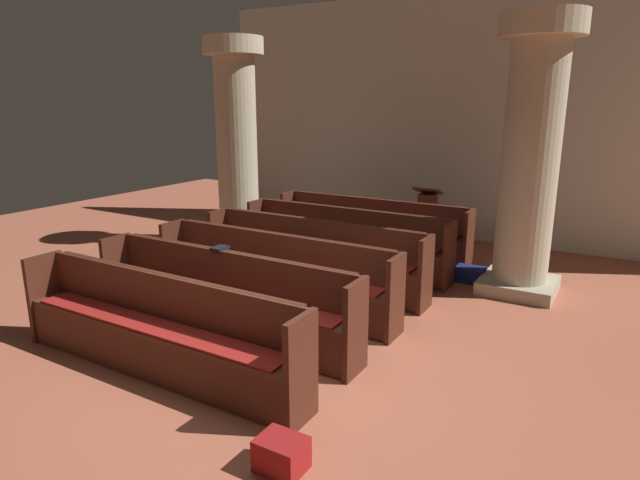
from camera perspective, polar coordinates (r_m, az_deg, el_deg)
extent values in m
plane|color=#AD5B42|center=(5.68, -5.54, -12.64)|extent=(19.20, 19.20, 0.00)
cube|color=beige|center=(10.58, 14.37, 12.30)|extent=(10.00, 0.16, 4.50)
cube|color=#4C2316|center=(9.21, 5.35, 1.22)|extent=(3.30, 0.38, 0.05)
cube|color=#4C2316|center=(9.30, 5.83, 2.95)|extent=(3.30, 0.04, 0.46)
cube|color=#411E13|center=(9.30, 5.99, 4.33)|extent=(3.17, 0.06, 0.02)
cube|color=#442014|center=(10.02, -3.35, 2.39)|extent=(0.06, 0.44, 0.96)
cube|color=#442014|center=(8.65, 15.44, -0.09)|extent=(0.06, 0.44, 0.96)
cube|color=#482115|center=(9.11, 4.84, -0.45)|extent=(3.30, 0.03, 0.43)
cube|color=maroon|center=(9.18, 5.30, 1.41)|extent=(3.03, 0.32, 0.02)
cube|color=#4C2316|center=(8.37, 2.52, -0.09)|extent=(3.30, 0.38, 0.05)
cube|color=#4C2316|center=(8.46, 3.07, 1.82)|extent=(3.30, 0.04, 0.46)
cube|color=#411E13|center=(8.45, 3.24, 3.35)|extent=(3.17, 0.06, 0.02)
cube|color=#442014|center=(9.26, -6.68, 1.30)|extent=(0.06, 0.44, 0.96)
cube|color=#442014|center=(7.75, 13.52, -1.65)|extent=(0.06, 0.44, 0.96)
cube|color=#482115|center=(8.29, 1.93, -1.94)|extent=(3.30, 0.03, 0.43)
cube|color=maroon|center=(8.35, 2.46, 0.11)|extent=(3.03, 0.32, 0.02)
cube|color=#4C2316|center=(7.57, -0.93, -1.69)|extent=(3.30, 0.38, 0.05)
cube|color=#4C2316|center=(7.64, -0.28, 0.45)|extent=(3.30, 0.04, 0.46)
cube|color=#411E13|center=(7.63, -0.10, 2.14)|extent=(3.17, 0.06, 0.02)
cube|color=#442014|center=(8.54, -10.58, 0.00)|extent=(0.06, 0.44, 0.96)
cube|color=#442014|center=(6.88, 11.10, -3.60)|extent=(0.06, 0.44, 0.96)
cube|color=#482115|center=(7.50, -1.63, -3.75)|extent=(3.30, 0.03, 0.43)
cube|color=maroon|center=(7.54, -1.01, -1.47)|extent=(3.03, 0.32, 0.02)
cube|color=#4C2316|center=(6.80, -5.19, -3.64)|extent=(3.30, 0.38, 0.05)
cube|color=#4C2316|center=(6.86, -4.42, -1.25)|extent=(3.30, 0.04, 0.46)
cube|color=#411E13|center=(6.84, -4.23, 0.63)|extent=(3.17, 0.06, 0.02)
cube|color=#442014|center=(7.87, -15.17, -1.52)|extent=(0.06, 0.44, 0.96)
cube|color=#442014|center=(6.02, 7.97, -6.11)|extent=(0.06, 0.44, 0.96)
cube|color=#482115|center=(6.75, -6.01, -5.95)|extent=(3.30, 0.03, 0.43)
cube|color=maroon|center=(6.78, -5.29, -3.40)|extent=(3.03, 0.32, 0.02)
cube|color=#4C2316|center=(6.10, -10.50, -6.03)|extent=(3.30, 0.38, 0.05)
cube|color=#4C2316|center=(6.13, -9.58, -3.35)|extent=(3.30, 0.05, 0.46)
cube|color=#411E13|center=(6.10, -9.39, -1.26)|extent=(3.17, 0.06, 0.02)
cube|color=#442014|center=(7.26, -20.58, -3.30)|extent=(0.06, 0.44, 0.96)
cube|color=#442014|center=(5.21, 3.79, -9.39)|extent=(0.06, 0.44, 0.96)
cube|color=#482115|center=(6.06, -11.49, -8.62)|extent=(3.30, 0.03, 0.43)
cube|color=maroon|center=(6.07, -10.64, -5.78)|extent=(3.03, 0.32, 0.02)
cube|color=#4C2316|center=(5.47, -17.18, -8.95)|extent=(3.30, 0.38, 0.05)
cube|color=#4C2316|center=(5.48, -16.09, -5.95)|extent=(3.30, 0.04, 0.46)
cube|color=#411E13|center=(5.44, -15.89, -3.62)|extent=(3.17, 0.06, 0.02)
cube|color=#442014|center=(6.74, -26.92, -5.34)|extent=(0.06, 0.44, 0.96)
cube|color=#442014|center=(4.46, -2.00, -13.74)|extent=(0.06, 0.44, 0.96)
cube|color=#482115|center=(5.46, -18.37, -11.81)|extent=(3.30, 0.03, 0.43)
cube|color=maroon|center=(5.44, -17.37, -8.67)|extent=(3.03, 0.32, 0.02)
cube|color=tan|center=(8.04, 20.23, -4.48)|extent=(0.99, 0.99, 0.18)
cylinder|color=#BCB293|center=(7.69, 21.33, 7.44)|extent=(0.73, 0.73, 3.18)
cylinder|color=beige|center=(7.69, 22.60, 20.36)|extent=(1.06, 1.06, 0.30)
cube|color=tan|center=(10.28, -8.43, 0.35)|extent=(0.99, 0.99, 0.18)
cylinder|color=#BCB293|center=(10.01, -8.79, 9.70)|extent=(0.73, 0.73, 3.18)
cylinder|color=beige|center=(10.01, -9.20, 19.65)|extent=(1.06, 1.06, 0.30)
cube|color=#562B1A|center=(10.13, 11.08, -0.33)|extent=(0.45, 0.45, 0.06)
cube|color=brown|center=(10.03, 11.21, 2.13)|extent=(0.28, 0.28, 0.95)
cube|color=brown|center=(9.93, 11.36, 5.14)|extent=(0.48, 0.35, 0.15)
cube|color=black|center=(6.19, -10.56, -0.84)|extent=(0.14, 0.19, 0.03)
cube|color=navy|center=(8.24, 15.62, -3.52)|extent=(0.42, 0.31, 0.21)
cube|color=maroon|center=(4.18, -4.11, -21.68)|extent=(0.35, 0.28, 0.25)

